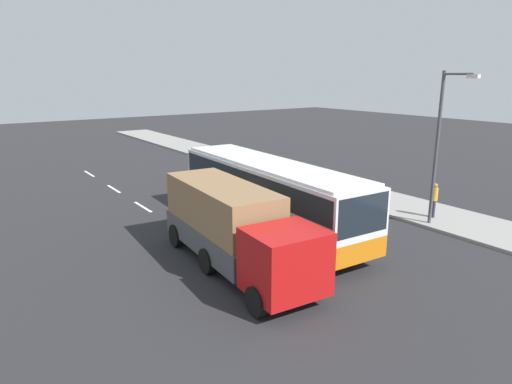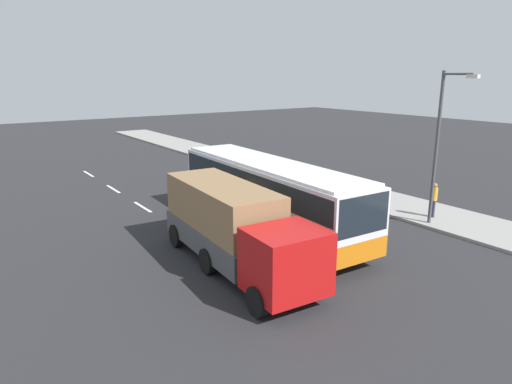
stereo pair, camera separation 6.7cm
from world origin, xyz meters
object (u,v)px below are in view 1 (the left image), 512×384
object	(u,v)px
coach_bus	(269,189)
car_black_sedan	(232,174)
pedestrian_near_curb	(434,198)
street_lamp	(441,139)
cargo_truck	(233,226)

from	to	relation	value
coach_bus	car_black_sedan	distance (m)	9.24
pedestrian_near_curb	street_lamp	distance (m)	3.26
coach_bus	pedestrian_near_curb	world-z (taller)	coach_bus
coach_bus	cargo_truck	distance (m)	4.35
car_black_sedan	pedestrian_near_curb	bearing A→B (deg)	19.42
coach_bus	car_black_sedan	bearing A→B (deg)	161.37
coach_bus	pedestrian_near_curb	xyz separation A→B (m)	(3.41, 7.76, -0.88)
pedestrian_near_curb	street_lamp	size ratio (longest dim) A/B	0.24
coach_bus	cargo_truck	world-z (taller)	coach_bus
cargo_truck	pedestrian_near_curb	distance (m)	11.32
street_lamp	car_black_sedan	bearing A→B (deg)	-164.52
pedestrian_near_curb	street_lamp	bearing A→B (deg)	-116.22
cargo_truck	pedestrian_near_curb	world-z (taller)	cargo_truck
car_black_sedan	street_lamp	xyz separation A→B (m)	(12.57, 3.48, 3.41)
street_lamp	pedestrian_near_curb	bearing A→B (deg)	123.78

